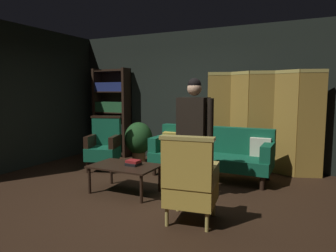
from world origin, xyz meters
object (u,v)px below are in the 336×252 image
velvet_couch (212,151)px  armchair_wing_left (104,145)px  folding_screen (261,120)px  armchair_gilt_accent (190,182)px  standing_figure (194,127)px  coffee_table (125,168)px  potted_plant (139,140)px  bookshelf (112,110)px  book_black_cloth (133,164)px  book_red_leather (133,161)px

velvet_couch → armchair_wing_left: size_ratio=2.04×
folding_screen → armchair_gilt_accent: (-0.35, -2.70, -0.50)m
folding_screen → standing_figure: folding_screen is taller
folding_screen → armchair_wing_left: 3.04m
coffee_table → potted_plant: bearing=114.9°
bookshelf → coffee_table: size_ratio=2.05×
bookshelf → velvet_couch: (2.70, -0.74, -0.63)m
armchair_gilt_accent → book_black_cloth: armchair_gilt_accent is taller
velvet_couch → armchair_wing_left: 2.08m
armchair_wing_left → folding_screen: bearing=23.0°
bookshelf → book_red_leather: 2.91m
coffee_table → book_red_leather: 0.17m
bookshelf → book_black_cloth: size_ratio=10.27×
velvet_couch → armchair_gilt_accent: bearing=-79.1°
coffee_table → armchair_gilt_accent: (1.28, -0.56, 0.12)m
velvet_couch → standing_figure: size_ratio=1.25×
bookshelf → armchair_wing_left: (0.68, -1.20, -0.59)m
book_red_leather → armchair_wing_left: bearing=143.9°
bookshelf → book_black_cloth: 2.92m
folding_screen → coffee_table: (-1.63, -2.13, -0.61)m
bookshelf → book_black_cloth: bookshelf is taller
bookshelf → armchair_wing_left: bearing=-60.6°
folding_screen → standing_figure: 2.01m
folding_screen → potted_plant: size_ratio=2.43×
velvet_couch → potted_plant: size_ratio=2.41×
potted_plant → book_black_cloth: 1.85m
potted_plant → folding_screen: bearing=10.7°
folding_screen → standing_figure: (-0.61, -1.91, 0.04)m
velvet_couch → book_red_leather: velvet_couch is taller
coffee_table → potted_plant: potted_plant is taller
book_red_leather → folding_screen: bearing=53.9°
bookshelf → potted_plant: (1.02, -0.49, -0.57)m
folding_screen → bookshelf: bookshelf is taller
potted_plant → book_black_cloth: potted_plant is taller
armchair_wing_left → potted_plant: bearing=64.1°
folding_screen → book_black_cloth: bearing=-126.1°
book_black_cloth → armchair_gilt_accent: bearing=-28.1°
bookshelf → standing_figure: size_ratio=1.20×
armchair_wing_left → standing_figure: size_ratio=0.61×
standing_figure → folding_screen: bearing=72.3°
velvet_couch → book_black_cloth: bearing=-119.7°
standing_figure → potted_plant: 2.37m
armchair_wing_left → book_black_cloth: bearing=-36.1°
armchair_wing_left → standing_figure: bearing=-19.1°
velvet_couch → folding_screen: bearing=44.0°
folding_screen → standing_figure: size_ratio=1.25×
coffee_table → potted_plant: (-0.78, 1.68, 0.13)m
velvet_couch → standing_figure: standing_figure is taller
armchair_gilt_accent → folding_screen: bearing=82.6°
coffee_table → armchair_wing_left: armchair_wing_left is taller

